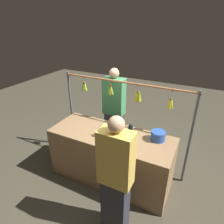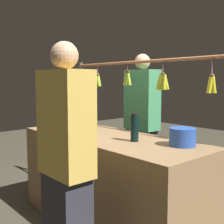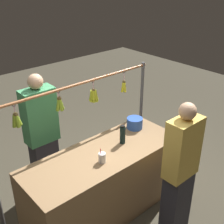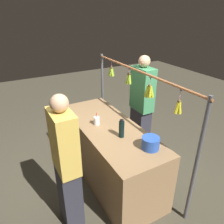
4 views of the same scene
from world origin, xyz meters
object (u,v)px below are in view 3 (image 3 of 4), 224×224
(water_bottle, at_px, (123,135))
(customer_person, at_px, (180,172))
(drink_cup, at_px, (102,158))
(blue_bucket, at_px, (135,123))
(vendor_person, at_px, (42,138))

(water_bottle, relative_size, customer_person, 0.15)
(water_bottle, relative_size, drink_cup, 1.38)
(drink_cup, bearing_deg, blue_bucket, -159.69)
(customer_person, bearing_deg, water_bottle, -80.16)
(drink_cup, xyz_separation_m, vendor_person, (0.23, -0.95, -0.09))
(vendor_person, relative_size, customer_person, 1.04)
(drink_cup, height_order, customer_person, customer_person)
(blue_bucket, distance_m, customer_person, 0.99)
(drink_cup, relative_size, vendor_person, 0.10)
(water_bottle, height_order, drink_cup, water_bottle)
(customer_person, bearing_deg, blue_bucket, -104.51)
(drink_cup, height_order, vendor_person, vendor_person)
(drink_cup, bearing_deg, vendor_person, -76.59)
(blue_bucket, height_order, customer_person, customer_person)
(water_bottle, xyz_separation_m, customer_person, (-0.14, 0.78, -0.18))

